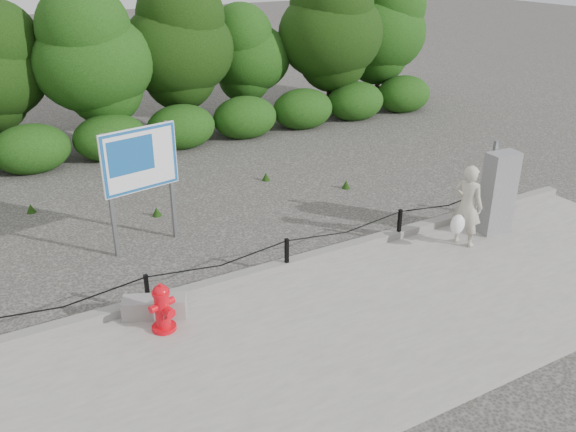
% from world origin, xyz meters
% --- Properties ---
extents(ground, '(90.00, 90.00, 0.00)m').
position_xyz_m(ground, '(0.00, 0.00, 0.00)').
color(ground, '#2D2B28').
rests_on(ground, ground).
extents(sidewalk, '(14.00, 4.00, 0.08)m').
position_xyz_m(sidewalk, '(0.00, -2.00, 0.04)').
color(sidewalk, gray).
rests_on(sidewalk, ground).
extents(curb, '(14.00, 0.22, 0.14)m').
position_xyz_m(curb, '(0.00, 0.05, 0.15)').
color(curb, slate).
rests_on(curb, sidewalk).
extents(chain_barrier, '(10.06, 0.06, 0.60)m').
position_xyz_m(chain_barrier, '(0.00, 0.00, 0.46)').
color(chain_barrier, black).
rests_on(chain_barrier, sidewalk).
extents(treeline, '(20.37, 3.58, 4.74)m').
position_xyz_m(treeline, '(1.00, 8.91, 2.56)').
color(treeline, black).
rests_on(treeline, ground).
extents(fire_hydrant, '(0.46, 0.46, 0.78)m').
position_xyz_m(fire_hydrant, '(-2.48, -0.68, 0.45)').
color(fire_hydrant, red).
rests_on(fire_hydrant, sidewalk).
extents(pedestrian, '(0.78, 0.68, 1.58)m').
position_xyz_m(pedestrian, '(3.38, -0.81, 0.86)').
color(pedestrian, '#B2AC98').
rests_on(pedestrian, sidewalk).
extents(concrete_block, '(1.02, 0.70, 0.31)m').
position_xyz_m(concrete_block, '(-2.48, -0.25, 0.23)').
color(concrete_block, gray).
rests_on(concrete_block, sidewalk).
extents(utility_cabinet, '(0.65, 0.46, 1.81)m').
position_xyz_m(utility_cabinet, '(4.32, -0.69, 0.90)').
color(utility_cabinet, gray).
rests_on(utility_cabinet, sidewalk).
extents(advertising_sign, '(1.46, 0.36, 2.36)m').
position_xyz_m(advertising_sign, '(-1.81, 2.19, 1.66)').
color(advertising_sign, slate).
rests_on(advertising_sign, ground).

